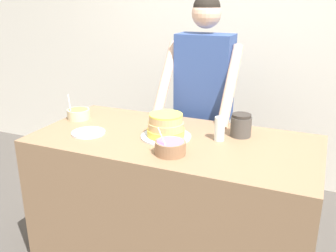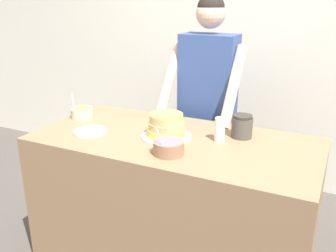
{
  "view_description": "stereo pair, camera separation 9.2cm",
  "coord_description": "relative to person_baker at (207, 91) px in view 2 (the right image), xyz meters",
  "views": [
    {
      "loc": [
        0.8,
        -1.53,
        1.7
      ],
      "look_at": [
        -0.02,
        0.37,
        0.97
      ],
      "focal_mm": 40.0,
      "sensor_mm": 36.0,
      "label": 1
    },
    {
      "loc": [
        0.88,
        -1.49,
        1.7
      ],
      "look_at": [
        -0.02,
        0.37,
        0.97
      ],
      "focal_mm": 40.0,
      "sensor_mm": 36.0,
      "label": 2
    }
  ],
  "objects": [
    {
      "name": "counter",
      "position": [
        0.02,
        -0.63,
        -0.59
      ],
      "size": [
        1.7,
        0.83,
        0.88
      ],
      "color": "#8C6B4C",
      "rests_on": "ground_plane"
    },
    {
      "name": "drinking_glass",
      "position": [
        0.28,
        -0.55,
        -0.08
      ],
      "size": [
        0.06,
        0.06,
        0.14
      ],
      "color": "silver",
      "rests_on": "counter"
    },
    {
      "name": "wall_back",
      "position": [
        0.02,
        0.83,
        0.27
      ],
      "size": [
        10.0,
        0.05,
        2.6
      ],
      "color": "silver",
      "rests_on": "ground_plane"
    },
    {
      "name": "frosting_bowl_olive",
      "position": [
        -0.73,
        -0.54,
        -0.11
      ],
      "size": [
        0.15,
        0.15,
        0.17
      ],
      "color": "beige",
      "rests_on": "counter"
    },
    {
      "name": "stoneware_jar",
      "position": [
        0.38,
        -0.43,
        -0.08
      ],
      "size": [
        0.13,
        0.13,
        0.14
      ],
      "color": "#4C4742",
      "rests_on": "counter"
    },
    {
      "name": "ceramic_plate",
      "position": [
        -0.5,
        -0.76,
        -0.14
      ],
      "size": [
        0.21,
        0.21,
        0.01
      ],
      "color": "silver",
      "rests_on": "counter"
    },
    {
      "name": "frosting_bowl_purple",
      "position": [
        0.09,
        -0.85,
        -0.11
      ],
      "size": [
        0.17,
        0.17,
        0.16
      ],
      "color": "#936B4C",
      "rests_on": "counter"
    },
    {
      "name": "cake",
      "position": [
        -0.03,
        -0.63,
        -0.08
      ],
      "size": [
        0.3,
        0.3,
        0.15
      ],
      "color": "silver",
      "rests_on": "counter"
    },
    {
      "name": "person_baker",
      "position": [
        0.0,
        0.0,
        0.0
      ],
      "size": [
        0.54,
        0.48,
        1.71
      ],
      "color": "#2D2D38",
      "rests_on": "ground_plane"
    }
  ]
}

